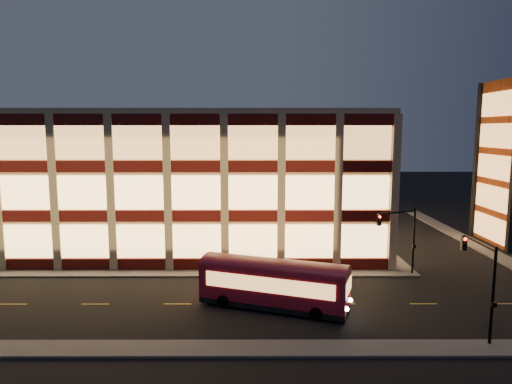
{
  "coord_description": "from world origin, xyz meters",
  "views": [
    {
      "loc": [
        9.66,
        -37.88,
        12.63
      ],
      "look_at": [
        9.78,
        8.0,
        6.36
      ],
      "focal_mm": 32.0,
      "sensor_mm": 36.0,
      "label": 1
    }
  ],
  "objects": [
    {
      "name": "ground",
      "position": [
        0.0,
        0.0,
        0.0
      ],
      "size": [
        200.0,
        200.0,
        0.0
      ],
      "primitive_type": "plane",
      "color": "black",
      "rests_on": "ground"
    },
    {
      "name": "sidewalk_office_south",
      "position": [
        -3.0,
        1.0,
        0.07
      ],
      "size": [
        54.0,
        2.0,
        0.15
      ],
      "primitive_type": "cube",
      "color": "#514F4C",
      "rests_on": "ground"
    },
    {
      "name": "sidewalk_office_east",
      "position": [
        23.0,
        17.0,
        0.07
      ],
      "size": [
        2.0,
        30.0,
        0.15
      ],
      "primitive_type": "cube",
      "color": "#514F4C",
      "rests_on": "ground"
    },
    {
      "name": "sidewalk_tower_west",
      "position": [
        34.0,
        17.0,
        0.07
      ],
      "size": [
        2.0,
        30.0,
        0.15
      ],
      "primitive_type": "cube",
      "color": "#514F4C",
      "rests_on": "ground"
    },
    {
      "name": "sidewalk_near",
      "position": [
        0.0,
        -13.0,
        0.07
      ],
      "size": [
        100.0,
        2.0,
        0.15
      ],
      "primitive_type": "cube",
      "color": "#514F4C",
      "rests_on": "ground"
    },
    {
      "name": "office_building",
      "position": [
        -2.91,
        16.91,
        7.25
      ],
      "size": [
        50.45,
        30.45,
        14.5
      ],
      "color": "tan",
      "rests_on": "ground"
    },
    {
      "name": "traffic_signal_far",
      "position": [
        22.21,
        0.24,
        4.11
      ],
      "size": [
        3.79,
        1.87,
        6.0
      ],
      "color": "black",
      "rests_on": "ground"
    },
    {
      "name": "traffic_signal_near",
      "position": [
        23.5,
        -11.03,
        4.13
      ],
      "size": [
        0.32,
        4.45,
        6.0
      ],
      "color": "black",
      "rests_on": "ground"
    },
    {
      "name": "trolley_bus",
      "position": [
        11.0,
        -6.66,
        1.98
      ],
      "size": [
        10.8,
        6.05,
        3.57
      ],
      "rotation": [
        0.0,
        0.0,
        -0.35
      ],
      "color": "maroon",
      "rests_on": "ground"
    }
  ]
}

